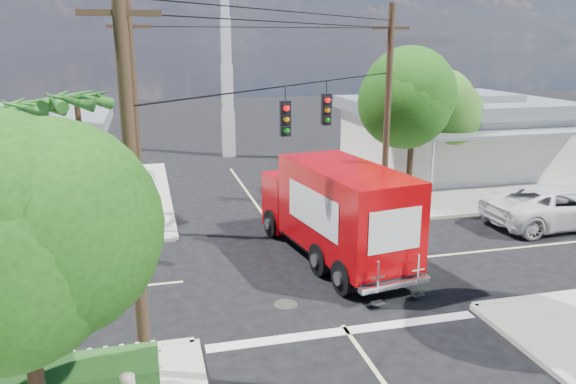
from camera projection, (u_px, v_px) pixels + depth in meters
name	position (u px, v px, depth m)	size (l,w,h in m)	color
ground	(303.00, 270.00, 18.99)	(120.00, 120.00, 0.00)	black
sidewalk_ne	(435.00, 177.00, 31.75)	(14.12, 14.12, 0.14)	#A09B91
sidewalk_nw	(19.00, 203.00, 26.54)	(14.12, 14.12, 0.14)	#A09B91
road_markings	(315.00, 287.00, 17.61)	(32.00, 32.00, 0.01)	beige
building_ne	(454.00, 133.00, 32.57)	(11.80, 10.20, 4.50)	silver
radio_tower	(227.00, 71.00, 36.35)	(0.80, 0.80, 17.00)	silver
tree_sw_front	(18.00, 241.00, 9.13)	(3.88, 3.78, 6.03)	#422D1C
tree_ne_front	(414.00, 102.00, 25.80)	(4.21, 4.14, 6.66)	#422D1C
tree_ne_back	(440.00, 108.00, 28.63)	(3.77, 3.66, 5.82)	#422D1C
palm_nw_front	(77.00, 103.00, 22.90)	(3.01, 3.08, 5.59)	#422D1C
palm_nw_back	(32.00, 109.00, 23.92)	(3.01, 3.08, 5.19)	#422D1C
utility_poles	(245.00, 127.00, 18.89)	(12.00, 10.68, 9.00)	#473321
picket_fence	(17.00, 378.00, 11.70)	(5.94, 0.06, 1.00)	silver
vending_boxes	(400.00, 192.00, 26.16)	(1.90, 0.50, 1.10)	#9D0D13
delivery_truck	(335.00, 211.00, 19.53)	(3.67, 8.28, 3.47)	black
parked_car	(557.00, 206.00, 23.29)	(2.83, 6.12, 1.70)	silver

